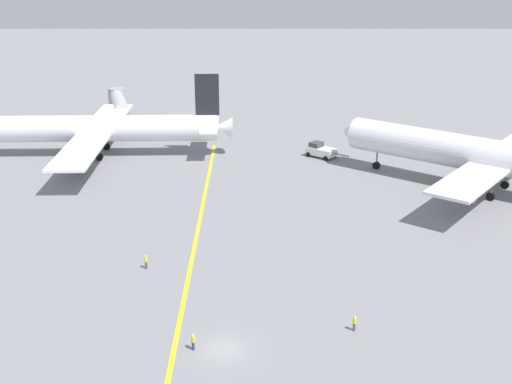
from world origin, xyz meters
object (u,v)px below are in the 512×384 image
ground_crew_wing_walker_right (144,262)px  airliner_being_pushed (482,156)px  pushback_tug (319,150)px  jet_bridge (117,101)px  ground_crew_ramp_agent_by_cones (192,342)px  airliner_at_gate_left (84,129)px  ground_crew_marshaller_foreground (353,323)px

ground_crew_wing_walker_right → airliner_being_pushed: bearing=29.1°
airliner_being_pushed → pushback_tug: airliner_being_pushed is taller
ground_crew_wing_walker_right → jet_bridge: 77.98m
ground_crew_ramp_agent_by_cones → jet_bridge: size_ratio=0.09×
ground_crew_wing_walker_right → ground_crew_ramp_agent_by_cones: 18.16m
airliner_being_pushed → jet_bridge: 82.92m
airliner_at_gate_left → pushback_tug: bearing=-1.4°
ground_crew_marshaller_foreground → ground_crew_ramp_agent_by_cones: bearing=-168.2°
airliner_at_gate_left → ground_crew_wing_walker_right: bearing=-68.2°
ground_crew_marshaller_foreground → jet_bridge: (-41.25, 89.11, 3.31)m
airliner_at_gate_left → ground_crew_wing_walker_right: (18.63, -46.68, -4.14)m
pushback_tug → ground_crew_wing_walker_right: 52.05m
ground_crew_marshaller_foreground → ground_crew_wing_walker_right: (-22.75, 13.43, 0.07)m
airliner_being_pushed → ground_crew_marshaller_foreground: bearing=-122.6°
airliner_being_pushed → airliner_at_gate_left: bearing=163.8°
jet_bridge → ground_crew_marshaller_foreground: bearing=-65.2°
pushback_tug → ground_crew_wing_walker_right: (-25.11, -45.59, -0.35)m
airliner_being_pushed → ground_crew_marshaller_foreground: 48.35m
ground_crew_wing_walker_right → jet_bridge: bearing=103.7°
ground_crew_marshaller_foreground → airliner_being_pushed: bearing=57.4°
airliner_at_gate_left → airliner_being_pushed: size_ratio=1.30×
ground_crew_wing_walker_right → pushback_tug: bearing=61.2°
airliner_being_pushed → ground_crew_ramp_agent_by_cones: (-41.52, -43.79, -4.86)m
ground_crew_marshaller_foreground → airliner_at_gate_left: bearing=124.5°
pushback_tug → airliner_being_pushed: bearing=-38.1°
ground_crew_marshaller_foreground → ground_crew_wing_walker_right: 26.42m
airliner_being_pushed → ground_crew_ramp_agent_by_cones: size_ratio=25.67×
ground_crew_marshaller_foreground → ground_crew_ramp_agent_by_cones: ground_crew_ramp_agent_by_cones is taller
ground_crew_ramp_agent_by_cones → jet_bridge: bearing=105.5°
airliner_being_pushed → ground_crew_ramp_agent_by_cones: bearing=-133.5°
ground_crew_marshaller_foreground → jet_bridge: size_ratio=0.09×
pushback_tug → ground_crew_wing_walker_right: pushback_tug is taller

